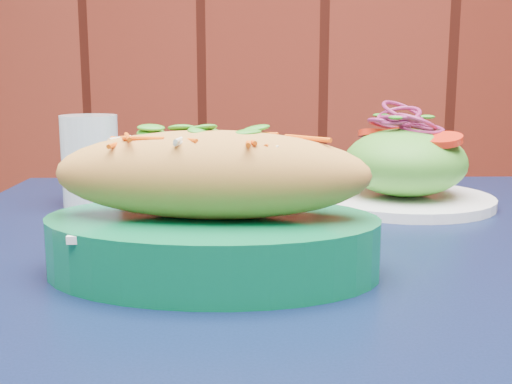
# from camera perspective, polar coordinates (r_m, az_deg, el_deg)

# --- Properties ---
(cafe_table) EXTENTS (0.91, 0.91, 0.75)m
(cafe_table) POSITION_cam_1_polar(r_m,az_deg,el_deg) (0.66, 4.38, -11.85)
(cafe_table) COLOR black
(cafe_table) RESTS_ON ground
(banh_mi_basket) EXTENTS (0.29, 0.19, 0.13)m
(banh_mi_basket) POSITION_cam_1_polar(r_m,az_deg,el_deg) (0.53, -3.97, -1.92)
(banh_mi_basket) COLOR #066439
(banh_mi_basket) RESTS_ON cafe_table
(salad_plate) EXTENTS (0.22, 0.22, 0.12)m
(salad_plate) POSITION_cam_1_polar(r_m,az_deg,el_deg) (0.82, 13.08, 2.04)
(salad_plate) COLOR white
(salad_plate) RESTS_ON cafe_table
(water_glass) EXTENTS (0.07, 0.07, 0.11)m
(water_glass) POSITION_cam_1_polar(r_m,az_deg,el_deg) (0.82, -14.51, 2.68)
(water_glass) COLOR silver
(water_glass) RESTS_ON cafe_table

